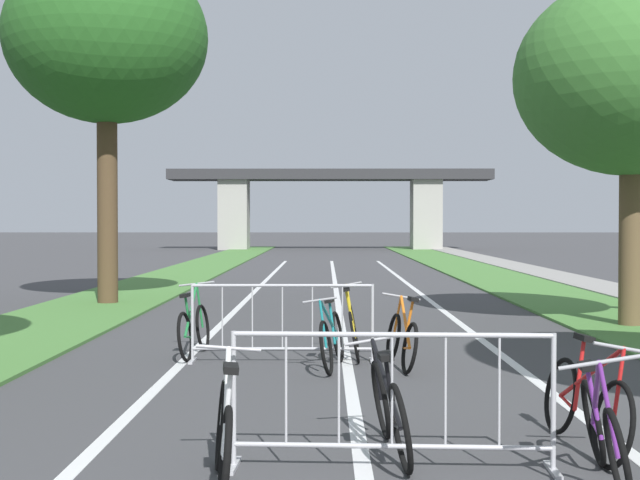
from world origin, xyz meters
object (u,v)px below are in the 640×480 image
Objects in this scene: bicycle_green_6 at (194,329)px; bicycle_white_2 at (224,436)px; tree_right_oak_mid at (632,78)px; tree_left_pine_far at (107,39)px; bicycle_yellow_0 at (354,329)px; bicycle_red_5 at (586,404)px; crowd_barrier_second at (282,323)px; bicycle_orange_4 at (402,339)px; bicycle_teal_7 at (332,339)px; bicycle_purple_1 at (604,434)px; bicycle_black_3 at (390,409)px; crowd_barrier_nearest at (392,401)px.

bicycle_white_2 is at bearing -74.47° from bicycle_green_6.
tree_left_pine_far is at bearing 158.04° from tree_right_oak_mid.
bicycle_yellow_0 is 5.16m from bicycle_red_5.
tree_right_oak_mid is 8.14m from crowd_barrier_second.
tree_left_pine_far is 9.90m from bicycle_green_6.
tree_right_oak_mid is at bearing -21.96° from tree_left_pine_far.
bicycle_green_6 is at bearing -56.62° from bicycle_red_5.
crowd_barrier_second reaches higher than bicycle_white_2.
bicycle_white_2 is (-0.14, -5.55, -0.14)m from crowd_barrier_second.
bicycle_teal_7 reaches higher than bicycle_orange_4.
crowd_barrier_second is at bearing -56.55° from bicycle_purple_1.
bicycle_green_6 is at bearing -67.59° from tree_left_pine_far.
bicycle_red_5 is at bearing -91.20° from bicycle_purple_1.
bicycle_yellow_0 is 6.02m from bicycle_white_2.
bicycle_orange_4 is (1.70, 5.11, -0.01)m from bicycle_white_2.
bicycle_orange_4 is at bearing -51.40° from bicycle_yellow_0.
bicycle_white_2 is 0.93× the size of bicycle_teal_7.
tree_left_pine_far reaches higher than bicycle_green_6.
bicycle_teal_7 is (1.93, -1.00, -0.00)m from bicycle_green_6.
bicycle_teal_7 is at bearing -36.76° from crowd_barrier_second.
tree_right_oak_mid reaches higher than bicycle_white_2.
bicycle_red_5 is at bearing -60.44° from tree_left_pine_far.
bicycle_green_6 is (-2.36, 5.16, 0.00)m from bicycle_black_3.
crowd_barrier_second reaches higher than bicycle_yellow_0.
bicycle_white_2 reaches higher than bicycle_orange_4.
bicycle_green_6 reaches higher than bicycle_red_5.
bicycle_yellow_0 is at bearing -66.41° from bicycle_purple_1.
bicycle_teal_7 is (-0.31, -0.86, -0.02)m from bicycle_yellow_0.
crowd_barrier_nearest is 1.01× the size of crowd_barrier_second.
bicycle_white_2 is at bearing -91.41° from crowd_barrier_second.
bicycle_red_5 is at bearing -46.36° from bicycle_green_6.
tree_left_pine_far is 4.63× the size of bicycle_green_6.
bicycle_purple_1 is (6.93, -13.48, -5.63)m from tree_left_pine_far.
bicycle_orange_4 is (-1.00, 5.02, -0.01)m from bicycle_purple_1.
bicycle_purple_1 is at bearing 119.29° from bicycle_teal_7.
tree_left_pine_far is at bearing 112.63° from crowd_barrier_nearest.
bicycle_yellow_0 is at bearing 71.42° from bicycle_white_2.
tree_right_oak_mid is 3.78× the size of bicycle_white_2.
tree_right_oak_mid reaches higher than bicycle_orange_4.
bicycle_green_6 is at bearing -155.34° from tree_right_oak_mid.
crowd_barrier_second is at bearing 98.85° from bicycle_black_3.
tree_left_pine_far is 10.89m from bicycle_yellow_0.
bicycle_red_5 is at bearing -111.53° from tree_right_oak_mid.
crowd_barrier_nearest reaches higher than bicycle_purple_1.
bicycle_purple_1 is (2.56, -5.45, -0.15)m from crowd_barrier_second.
bicycle_green_6 is (-2.83, 0.94, 0.01)m from bicycle_orange_4.
bicycle_yellow_0 is (-5.04, -3.48, -4.04)m from tree_right_oak_mid.
bicycle_black_3 is at bearing -66.68° from tree_left_pine_far.
bicycle_green_6 reaches higher than bicycle_orange_4.
bicycle_white_2 is 0.94× the size of bicycle_black_3.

